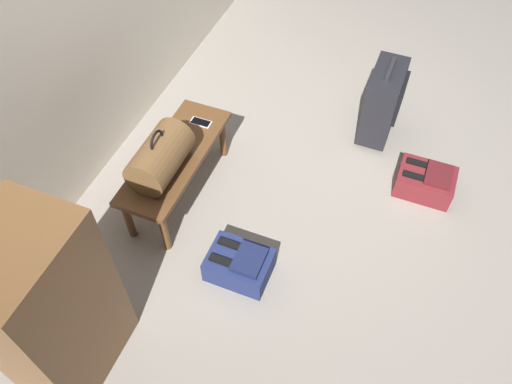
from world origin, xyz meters
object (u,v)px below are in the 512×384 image
(cell_phone, at_px, (201,122))
(backpack_maroon, at_px, (426,181))
(duffel_bag_brown, at_px, (160,157))
(backpack_navy, at_px, (240,264))
(suitcase_upright_charcoal, at_px, (383,102))
(side_cabinet, at_px, (48,308))
(bench, at_px, (176,160))

(cell_phone, xyz_separation_m, backpack_maroon, (0.32, -1.54, -0.29))
(duffel_bag_brown, xyz_separation_m, backpack_navy, (-0.29, -0.63, -0.42))
(duffel_bag_brown, distance_m, backpack_navy, 0.81)
(backpack_navy, bearing_deg, suitcase_upright_charcoal, -18.16)
(backpack_maroon, relative_size, side_cabinet, 0.35)
(bench, distance_m, backpack_maroon, 1.71)
(suitcase_upright_charcoal, height_order, backpack_maroon, suitcase_upright_charcoal)
(duffel_bag_brown, xyz_separation_m, backpack_maroon, (0.80, -1.57, -0.42))
(cell_phone, relative_size, side_cabinet, 0.13)
(duffel_bag_brown, distance_m, side_cabinet, 1.09)
(cell_phone, bearing_deg, bench, 174.94)
(duffel_bag_brown, height_order, suitcase_upright_charcoal, duffel_bag_brown)
(bench, relative_size, cell_phone, 6.94)
(duffel_bag_brown, relative_size, side_cabinet, 0.40)
(duffel_bag_brown, bearing_deg, backpack_navy, -114.37)
(backpack_navy, bearing_deg, bench, 55.10)
(bench, bearing_deg, duffel_bag_brown, -180.00)
(bench, relative_size, suitcase_upright_charcoal, 1.56)
(suitcase_upright_charcoal, relative_size, backpack_navy, 1.69)
(bench, bearing_deg, cell_phone, -5.06)
(bench, height_order, cell_phone, cell_phone)
(cell_phone, height_order, backpack_maroon, cell_phone)
(backpack_navy, height_order, side_cabinet, side_cabinet)
(duffel_bag_brown, height_order, side_cabinet, side_cabinet)
(cell_phone, xyz_separation_m, side_cabinet, (-1.57, 0.03, 0.16))
(cell_phone, bearing_deg, side_cabinet, 178.75)
(backpack_navy, bearing_deg, cell_phone, 38.24)
(backpack_maroon, xyz_separation_m, backpack_navy, (-1.08, 0.94, 0.00))
(duffel_bag_brown, height_order, cell_phone, duffel_bag_brown)
(duffel_bag_brown, xyz_separation_m, suitcase_upright_charcoal, (1.21, -1.13, -0.18))
(suitcase_upright_charcoal, xyz_separation_m, side_cabinet, (-2.30, 1.13, 0.22))
(bench, height_order, duffel_bag_brown, duffel_bag_brown)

